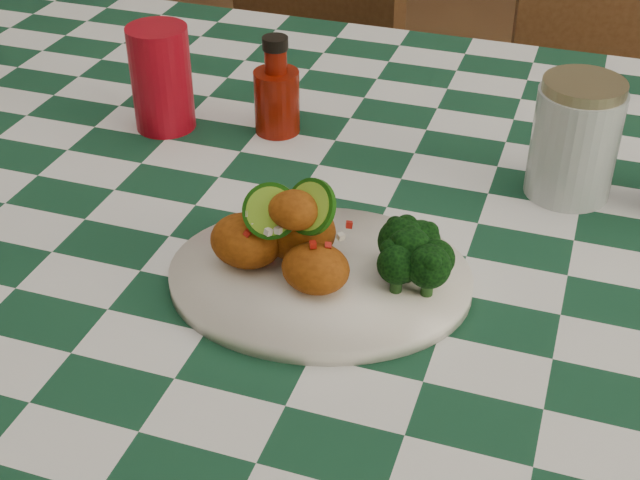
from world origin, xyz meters
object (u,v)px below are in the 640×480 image
(red_tumbler, at_px, (161,78))
(wooden_chair_right, at_px, (608,197))
(ketchup_bottle, at_px, (276,85))
(wooden_chair_left, at_px, (254,133))
(plate, at_px, (320,278))
(fried_chicken_pile, at_px, (298,230))
(mason_jar, at_px, (575,139))
(dining_table, at_px, (375,448))

(red_tumbler, distance_m, wooden_chair_right, 0.96)
(ketchup_bottle, bearing_deg, wooden_chair_left, 116.27)
(plate, relative_size, wooden_chair_right, 0.35)
(plate, height_order, fried_chicken_pile, fried_chicken_pile)
(wooden_chair_right, bearing_deg, ketchup_bottle, -140.50)
(fried_chicken_pile, distance_m, wooden_chair_right, 1.03)
(mason_jar, bearing_deg, red_tumbler, 180.00)
(ketchup_bottle, xyz_separation_m, wooden_chair_right, (0.44, 0.59, -0.43))
(dining_table, xyz_separation_m, fried_chicken_pile, (-0.05, -0.16, 0.45))
(fried_chicken_pile, relative_size, red_tumbler, 1.01)
(wooden_chair_left, relative_size, wooden_chair_right, 1.10)
(dining_table, bearing_deg, red_tumbler, 163.18)
(red_tumbler, xyz_separation_m, wooden_chair_left, (-0.13, 0.57, -0.39))
(red_tumbler, relative_size, wooden_chair_left, 0.14)
(wooden_chair_right, bearing_deg, dining_table, -123.55)
(dining_table, height_order, plate, plate)
(dining_table, distance_m, ketchup_bottle, 0.51)
(dining_table, distance_m, wooden_chair_left, 0.81)
(fried_chicken_pile, xyz_separation_m, ketchup_bottle, (-0.13, 0.29, 0.00))
(dining_table, distance_m, fried_chicken_pile, 0.48)
(red_tumbler, xyz_separation_m, ketchup_bottle, (0.14, 0.03, -0.00))
(mason_jar, xyz_separation_m, wooden_chair_right, (0.07, 0.63, -0.43))
(ketchup_bottle, bearing_deg, mason_jar, -5.34)
(wooden_chair_left, distance_m, wooden_chair_right, 0.71)
(red_tumbler, xyz_separation_m, wooden_chair_right, (0.58, 0.63, -0.43))
(fried_chicken_pile, distance_m, red_tumbler, 0.38)
(mason_jar, distance_m, wooden_chair_left, 0.94)
(ketchup_bottle, distance_m, wooden_chair_right, 0.85)
(red_tumbler, height_order, ketchup_bottle, red_tumbler)
(red_tumbler, distance_m, mason_jar, 0.51)
(dining_table, xyz_separation_m, mason_jar, (0.19, 0.10, 0.46))
(dining_table, xyz_separation_m, wooden_chair_left, (-0.45, 0.67, 0.07))
(ketchup_bottle, height_order, wooden_chair_left, wooden_chair_left)
(dining_table, distance_m, wooden_chair_right, 0.77)
(dining_table, height_order, wooden_chair_right, wooden_chair_right)
(plate, distance_m, mason_jar, 0.34)
(wooden_chair_right, bearing_deg, fried_chicken_pile, -122.98)
(plate, height_order, wooden_chair_left, wooden_chair_left)
(mason_jar, height_order, wooden_chair_left, wooden_chair_left)
(dining_table, bearing_deg, plate, -98.85)
(plate, height_order, wooden_chair_right, wooden_chair_right)
(dining_table, relative_size, red_tumbler, 12.38)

